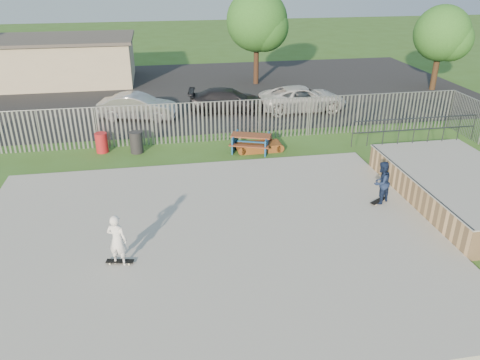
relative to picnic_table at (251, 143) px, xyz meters
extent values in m
plane|color=#385D1F|center=(-2.89, -7.44, -0.39)|extent=(120.00, 120.00, 0.00)
cube|color=#A3A39E|center=(-2.89, -7.44, -0.32)|extent=(15.00, 12.00, 0.15)
cube|color=tan|center=(6.61, -6.44, 0.13)|extent=(4.00, 7.00, 1.05)
cube|color=#9E9E99|center=(6.61, -6.44, 0.68)|extent=(4.05, 7.05, 0.04)
cylinder|color=#383A3F|center=(4.63, -6.44, 0.69)|extent=(0.06, 7.00, 0.06)
cube|color=brown|center=(0.00, 0.00, 0.35)|extent=(1.97, 1.30, 0.06)
cube|color=brown|center=(-0.21, -0.57, 0.05)|extent=(1.82, 0.90, 0.05)
cube|color=brown|center=(0.21, 0.57, 0.05)|extent=(1.82, 0.90, 0.05)
cube|color=#144D8A|center=(0.00, 0.00, -0.02)|extent=(2.02, 1.90, 0.75)
cube|color=brown|center=(0.39, -0.07, -0.21)|extent=(1.83, 0.93, 0.36)
cylinder|color=#A8191D|center=(-6.88, 0.98, 0.07)|extent=(0.56, 0.56, 0.93)
cylinder|color=black|center=(-5.29, 0.66, 0.11)|extent=(0.60, 0.60, 1.00)
cube|color=black|center=(-2.89, 11.56, -0.38)|extent=(40.00, 18.00, 0.02)
imported|color=#B8B8BD|center=(-5.31, 5.77, 0.33)|extent=(4.52, 2.46, 1.41)
imported|color=black|center=(-0.11, 6.26, 0.30)|extent=(4.88, 2.55, 1.35)
imported|color=silver|center=(4.26, 5.80, 0.34)|extent=(5.13, 2.41, 1.42)
cube|color=#BBAF90|center=(-10.89, 15.56, 1.11)|extent=(10.00, 6.00, 3.00)
cube|color=#4C4742|center=(-10.89, 15.56, 2.71)|extent=(10.40, 6.40, 0.20)
cylinder|color=#3D2618|center=(2.87, 12.78, 1.48)|extent=(0.36, 0.36, 3.74)
sphere|color=#285D1F|center=(2.87, 12.78, 3.98)|extent=(4.19, 4.19, 4.19)
cylinder|color=#402C19|center=(14.54, 9.01, 1.22)|extent=(0.39, 0.39, 3.23)
sphere|color=#2A5F20|center=(14.54, 9.01, 3.38)|extent=(3.62, 3.62, 3.62)
cube|color=black|center=(3.54, -6.19, -0.18)|extent=(0.79, 0.59, 0.02)
cube|color=black|center=(-5.54, -8.44, -0.18)|extent=(0.82, 0.36, 0.02)
imported|color=#142040|center=(3.54, -6.19, 0.55)|extent=(0.97, 0.91, 1.59)
imported|color=white|center=(-5.54, -8.44, 0.55)|extent=(0.68, 0.57, 1.59)
camera|label=1|loc=(-4.02, -20.17, 7.78)|focal=35.00mm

